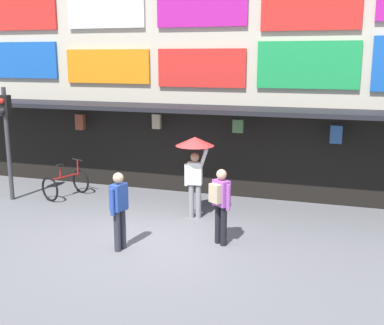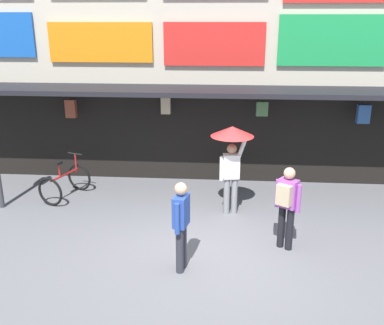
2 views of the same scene
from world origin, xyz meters
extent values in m
plane|color=slate|center=(0.00, 0.00, 0.00)|extent=(80.00, 80.00, 0.00)
cube|color=beige|center=(0.00, 4.60, 4.00)|extent=(18.00, 1.20, 8.00)
cube|color=black|center=(0.00, 3.30, 2.60)|extent=(15.30, 1.40, 0.12)
cube|color=red|center=(-5.90, 3.95, 5.45)|extent=(2.53, 0.08, 1.24)
cube|color=white|center=(-2.95, 3.95, 5.45)|extent=(2.48, 0.08, 1.22)
cube|color=#B71E93|center=(0.00, 3.95, 5.47)|extent=(2.61, 0.08, 1.31)
cube|color=red|center=(2.95, 3.95, 5.35)|extent=(2.58, 0.08, 1.34)
cube|color=blue|center=(-5.90, 3.95, 3.90)|extent=(2.38, 0.08, 1.13)
cube|color=orange|center=(-2.95, 3.95, 3.72)|extent=(2.73, 0.08, 1.00)
cube|color=red|center=(0.00, 3.95, 3.69)|extent=(2.59, 0.08, 1.08)
cube|color=green|center=(2.95, 3.95, 3.79)|extent=(2.69, 0.08, 1.24)
cylinder|color=black|center=(-3.75, 3.57, 2.42)|extent=(0.02, 0.02, 0.25)
cube|color=brown|center=(-3.75, 3.57, 2.05)|extent=(0.27, 0.16, 0.48)
cylinder|color=black|center=(-1.21, 3.52, 2.46)|extent=(0.02, 0.02, 0.15)
cube|color=tan|center=(-1.21, 3.52, 2.17)|extent=(0.24, 0.14, 0.42)
cylinder|color=black|center=(1.24, 3.33, 2.45)|extent=(0.02, 0.02, 0.19)
cube|color=#477042|center=(1.24, 3.33, 2.17)|extent=(0.29, 0.17, 0.36)
cylinder|color=black|center=(3.79, 3.54, 2.41)|extent=(0.02, 0.02, 0.27)
cube|color=#2D5693|center=(3.79, 3.54, 2.04)|extent=(0.31, 0.18, 0.47)
cube|color=black|center=(0.00, 3.98, 1.25)|extent=(15.30, 0.04, 2.50)
cylinder|color=#38383D|center=(-4.98, 1.70, 1.60)|extent=(0.12, 0.12, 3.20)
cube|color=black|center=(-4.98, 1.70, 2.70)|extent=(0.31, 0.28, 0.56)
sphere|color=red|center=(-4.96, 1.58, 2.83)|extent=(0.15, 0.15, 0.15)
sphere|color=black|center=(-4.96, 1.58, 2.57)|extent=(0.15, 0.15, 0.15)
torus|color=black|center=(-3.46, 2.92, 0.36)|extent=(0.70, 0.30, 0.72)
torus|color=black|center=(-3.83, 1.88, 0.36)|extent=(0.70, 0.30, 0.72)
cylinder|color=#B21E1E|center=(-3.64, 2.40, 0.61)|extent=(0.38, 0.95, 0.05)
cylinder|color=#B21E1E|center=(-3.70, 2.24, 0.78)|extent=(0.04, 0.04, 0.35)
cube|color=black|center=(-3.70, 2.24, 0.97)|extent=(0.16, 0.22, 0.06)
cylinder|color=#B21E1E|center=(-3.48, 2.84, 0.78)|extent=(0.04, 0.04, 0.50)
cylinder|color=black|center=(-3.48, 2.84, 1.03)|extent=(0.43, 0.18, 0.04)
cylinder|color=black|center=(1.48, 0.31, 0.44)|extent=(0.14, 0.14, 0.88)
cylinder|color=black|center=(1.63, 0.21, 0.44)|extent=(0.14, 0.14, 0.88)
cube|color=#9E4CA8|center=(1.56, 0.26, 1.16)|extent=(0.42, 0.38, 0.56)
sphere|color=tan|center=(1.56, 0.26, 1.57)|extent=(0.22, 0.22, 0.22)
cylinder|color=#9E4CA8|center=(1.37, 0.39, 1.11)|extent=(0.09, 0.09, 0.56)
cylinder|color=#9E4CA8|center=(1.74, 0.14, 1.11)|extent=(0.09, 0.09, 0.56)
cube|color=tan|center=(1.47, 0.13, 1.18)|extent=(0.32, 0.29, 0.40)
cylinder|color=gray|center=(0.40, 1.77, 0.44)|extent=(0.14, 0.14, 0.88)
cylinder|color=gray|center=(0.58, 1.79, 0.44)|extent=(0.14, 0.14, 0.88)
cube|color=white|center=(0.49, 1.78, 1.16)|extent=(0.39, 0.27, 0.56)
sphere|color=#A87A5B|center=(0.49, 1.78, 1.57)|extent=(0.22, 0.22, 0.22)
cylinder|color=white|center=(0.27, 1.75, 1.11)|extent=(0.09, 0.09, 0.56)
cylinder|color=white|center=(0.71, 1.81, 1.56)|extent=(0.23, 0.09, 0.48)
cylinder|color=#4C3823|center=(0.71, 1.81, 1.67)|extent=(0.02, 0.02, 0.55)
cone|color=red|center=(0.49, 1.78, 1.97)|extent=(0.96, 0.96, 0.22)
cylinder|color=#2D2D38|center=(-0.41, -0.76, 0.44)|extent=(0.14, 0.14, 0.88)
cylinder|color=#2D2D38|center=(-0.38, -0.59, 0.44)|extent=(0.14, 0.14, 0.88)
cube|color=#28479E|center=(-0.40, -0.68, 1.16)|extent=(0.29, 0.40, 0.56)
sphere|color=tan|center=(-0.40, -0.68, 1.57)|extent=(0.22, 0.22, 0.22)
cylinder|color=#28479E|center=(-0.44, -0.89, 1.11)|extent=(0.09, 0.09, 0.56)
cylinder|color=#28479E|center=(-0.35, -0.46, 1.11)|extent=(0.09, 0.09, 0.56)
camera|label=1|loc=(3.92, -9.25, 3.99)|focal=44.55mm
camera|label=2|loc=(0.33, -7.52, 4.34)|focal=40.72mm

